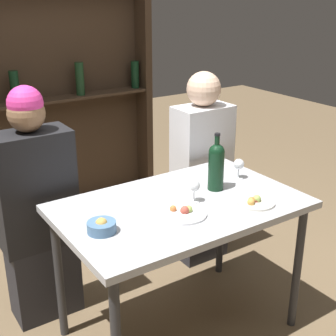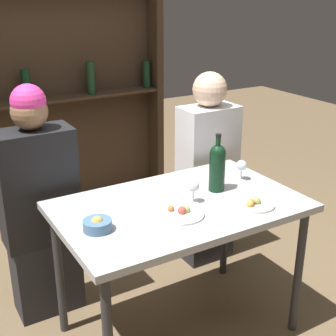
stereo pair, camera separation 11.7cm
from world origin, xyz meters
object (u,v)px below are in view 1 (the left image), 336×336
wine_glass_1 (194,187)px  snack_bowl (102,226)px  food_plate_0 (184,213)px  seated_person_left (37,213)px  wine_glass_0 (239,165)px  wine_bottle (216,165)px  food_plate_1 (255,202)px  seated_person_right (201,173)px

wine_glass_1 → snack_bowl: (-0.52, -0.03, -0.05)m
food_plate_0 → seated_person_left: seated_person_left is taller
wine_glass_0 → snack_bowl: (-0.91, -0.13, -0.05)m
wine_bottle → food_plate_1: 0.29m
food_plate_1 → seated_person_left: 1.15m
wine_glass_0 → snack_bowl: bearing=-171.6°
food_plate_1 → seated_person_right: size_ratio=0.15×
wine_glass_1 → seated_person_right: bearing=49.3°
wine_bottle → seated_person_right: size_ratio=0.24×
food_plate_0 → seated_person_left: size_ratio=0.17×
wine_glass_0 → seated_person_left: (-1.00, 0.47, -0.21)m
wine_glass_1 → snack_bowl: 0.52m
food_plate_1 → seated_person_left: bearing=137.8°
food_plate_0 → seated_person_right: size_ratio=0.17×
seated_person_left → seated_person_right: (1.11, 0.00, -0.02)m
seated_person_right → wine_glass_1: bearing=-130.7°
wine_glass_0 → snack_bowl: wine_glass_0 is taller
seated_person_right → seated_person_left: bearing=180.0°
food_plate_1 → wine_glass_0: bearing=62.6°
wine_bottle → seated_person_right: seated_person_right is taller
food_plate_1 → snack_bowl: (-0.75, 0.16, 0.02)m
food_plate_1 → wine_glass_1: bearing=141.2°
seated_person_left → wine_glass_0: bearing=-25.2°
wine_glass_0 → snack_bowl: size_ratio=0.89×
food_plate_1 → snack_bowl: size_ratio=1.46×
wine_bottle → wine_glass_0: size_ratio=2.70×
wine_bottle → wine_glass_1: size_ratio=2.68×
food_plate_0 → food_plate_1: food_plate_0 is taller
wine_glass_0 → wine_glass_1: 0.40m
snack_bowl → seated_person_right: seated_person_right is taller
wine_glass_0 → food_plate_0: wine_glass_0 is taller
snack_bowl → seated_person_right: 1.20m
wine_glass_0 → seated_person_left: seated_person_left is taller
wine_glass_0 → seated_person_right: (0.11, 0.47, -0.23)m
wine_bottle → food_plate_0: bearing=-154.2°
wine_glass_1 → snack_bowl: bearing=-177.1°
food_plate_0 → snack_bowl: bearing=170.7°
wine_bottle → seated_person_left: bearing=147.1°
wine_bottle → seated_person_right: 0.67m
wine_glass_1 → seated_person_left: (-0.61, 0.58, -0.21)m
wine_glass_1 → seated_person_left: size_ratio=0.09×
food_plate_0 → food_plate_1: (0.36, -0.10, 0.00)m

